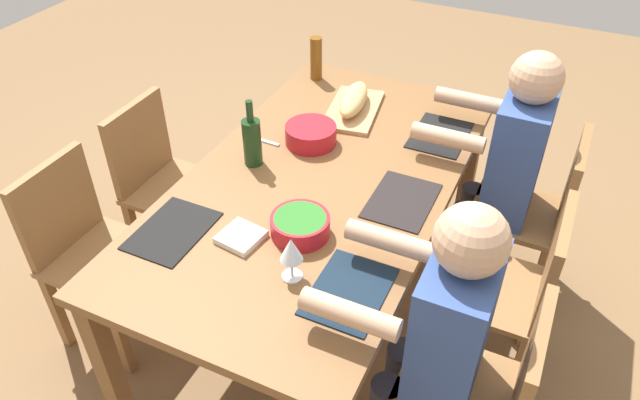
{
  "coord_description": "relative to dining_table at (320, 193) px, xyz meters",
  "views": [
    {
      "loc": [
        -1.75,
        -0.82,
        2.17
      ],
      "look_at": [
        0.0,
        0.0,
        0.63
      ],
      "focal_mm": 33.68,
      "sensor_mm": 36.0,
      "label": 1
    }
  ],
  "objects": [
    {
      "name": "wine_glass",
      "position": [
        -0.53,
        -0.15,
        0.19
      ],
      "size": [
        0.08,
        0.08,
        0.17
      ],
      "color": "silver",
      "rests_on": "dining_table"
    },
    {
      "name": "napkin_stack",
      "position": [
        -0.45,
        0.1,
        0.09
      ],
      "size": [
        0.16,
        0.16,
        0.02
      ],
      "primitive_type": "cube",
      "rotation": [
        0.0,
        0.0,
        -0.14
      ],
      "color": "white",
      "rests_on": "dining_table"
    },
    {
      "name": "chair_near_left",
      "position": [
        -0.51,
        -0.83,
        -0.18
      ],
      "size": [
        0.4,
        0.4,
        0.85
      ],
      "color": "olive",
      "rests_on": "ground_plane"
    },
    {
      "name": "wine_bottle",
      "position": [
        -0.02,
        0.29,
        0.19
      ],
      "size": [
        0.08,
        0.08,
        0.29
      ],
      "color": "#193819",
      "rests_on": "dining_table"
    },
    {
      "name": "diner_near_left",
      "position": [
        -0.51,
        -0.64,
        0.03
      ],
      "size": [
        0.41,
        0.53,
        1.2
      ],
      "color": "#2D2D38",
      "rests_on": "ground_plane"
    },
    {
      "name": "beer_bottle",
      "position": [
        0.77,
        0.38,
        0.19
      ],
      "size": [
        0.06,
        0.06,
        0.22
      ],
      "primitive_type": "cylinder",
      "color": "brown",
      "rests_on": "dining_table"
    },
    {
      "name": "placemat_near_right",
      "position": [
        0.51,
        -0.34,
        0.08
      ],
      "size": [
        0.32,
        0.23,
        0.01
      ],
      "primitive_type": "cube",
      "color": "black",
      "rests_on": "dining_table"
    },
    {
      "name": "chair_near_center",
      "position": [
        0.0,
        -0.83,
        -0.18
      ],
      "size": [
        0.4,
        0.4,
        0.85
      ],
      "color": "olive",
      "rests_on": "ground_plane"
    },
    {
      "name": "ground_plane",
      "position": [
        0.0,
        0.0,
        -0.66
      ],
      "size": [
        8.0,
        8.0,
        0.0
      ],
      "primitive_type": "plane",
      "color": "brown"
    },
    {
      "name": "placemat_near_left",
      "position": [
        -0.51,
        -0.34,
        0.08
      ],
      "size": [
        0.32,
        0.23,
        0.01
      ],
      "primitive_type": "cube",
      "color": "#142333",
      "rests_on": "dining_table"
    },
    {
      "name": "bread_loaf",
      "position": [
        0.54,
        0.08,
        0.14
      ],
      "size": [
        0.33,
        0.16,
        0.09
      ],
      "primitive_type": "ellipsoid",
      "rotation": [
        0.0,
        0.0,
        0.16
      ],
      "color": "tan",
      "rests_on": "cutting_board"
    },
    {
      "name": "serving_bowl_pasta",
      "position": [
        0.22,
        0.15,
        0.12
      ],
      "size": [
        0.22,
        0.22,
        0.08
      ],
      "color": "#B21923",
      "rests_on": "dining_table"
    },
    {
      "name": "placemat_far_left",
      "position": [
        -0.51,
        0.34,
        0.08
      ],
      "size": [
        0.32,
        0.23,
        0.01
      ],
      "primitive_type": "cube",
      "color": "black",
      "rests_on": "dining_table"
    },
    {
      "name": "fork_far_center",
      "position": [
        0.14,
        0.34,
        0.08
      ],
      "size": [
        0.02,
        0.17,
        0.01
      ],
      "primitive_type": "cube",
      "rotation": [
        0.0,
        0.0,
        -0.05
      ],
      "color": "silver",
      "rests_on": "dining_table"
    },
    {
      "name": "serving_bowl_greens",
      "position": [
        -0.33,
        -0.08,
        0.12
      ],
      "size": [
        0.21,
        0.21,
        0.08
      ],
      "color": "#B21923",
      "rests_on": "dining_table"
    },
    {
      "name": "placemat_near_center",
      "position": [
        0.0,
        -0.34,
        0.08
      ],
      "size": [
        0.32,
        0.23,
        0.01
      ],
      "primitive_type": "cube",
      "color": "black",
      "rests_on": "dining_table"
    },
    {
      "name": "dining_table",
      "position": [
        0.0,
        0.0,
        0.0
      ],
      "size": [
        1.87,
        1.01,
        0.74
      ],
      "color": "brown",
      "rests_on": "ground_plane"
    },
    {
      "name": "chair_far_left",
      "position": [
        -0.51,
        0.83,
        -0.18
      ],
      "size": [
        0.4,
        0.4,
        0.85
      ],
      "color": "olive",
      "rests_on": "ground_plane"
    },
    {
      "name": "diner_near_right",
      "position": [
        0.51,
        -0.64,
        0.03
      ],
      "size": [
        0.41,
        0.53,
        1.2
      ],
      "color": "#2D2D38",
      "rests_on": "ground_plane"
    },
    {
      "name": "chair_near_right",
      "position": [
        0.51,
        -0.83,
        -0.18
      ],
      "size": [
        0.4,
        0.4,
        0.85
      ],
      "color": "olive",
      "rests_on": "ground_plane"
    },
    {
      "name": "cutting_board",
      "position": [
        0.54,
        0.08,
        0.09
      ],
      "size": [
        0.43,
        0.28,
        0.02
      ],
      "primitive_type": "cube",
      "rotation": [
        0.0,
        0.0,
        0.16
      ],
      "color": "tan",
      "rests_on": "dining_table"
    },
    {
      "name": "chair_far_center",
      "position": [
        0.0,
        0.83,
        -0.18
      ],
      "size": [
        0.4,
        0.4,
        0.85
      ],
      "color": "olive",
      "rests_on": "ground_plane"
    }
  ]
}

